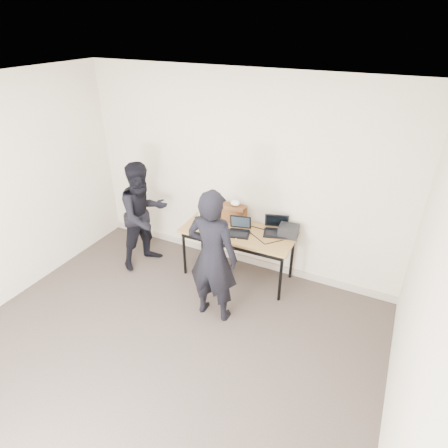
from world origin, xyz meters
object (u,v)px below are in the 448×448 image
Objects in this scene: laptop_right at (276,229)px; desk at (238,235)px; person_typist at (213,257)px; equipment_box at (289,231)px; laptop_beige at (206,221)px; person_observer at (144,215)px; laptop_center at (239,230)px; leather_satchel at (233,213)px.

desk is at bearing -172.65° from laptop_right.
person_typist is at bearing -87.85° from desk.
equipment_box is (0.17, -0.01, 0.02)m from laptop_right.
laptop_beige is at bearing 179.83° from desk.
equipment_box is 0.16× the size of person_observer.
laptop_right reaches higher than desk.
laptop_beige is 0.97m from person_typist.
laptop_right is at bearing -55.54° from person_observer.
desk is 4.50× the size of laptop_center.
laptop_beige is at bearing -143.32° from leather_satchel.
laptop_beige is at bearing 176.44° from laptop_right.
equipment_box is (0.81, -0.04, -0.06)m from leather_satchel.
person_observer is at bearing 176.18° from laptop_center.
laptop_center is 1.38m from person_observer.
equipment_box is 1.16m from person_typist.
person_typist reaches higher than laptop_right.
laptop_center is 1.36× the size of equipment_box.
leather_satchel is 1.07m from person_typist.
desk is at bearing -58.92° from person_observer.
laptop_beige is at bearing 164.83° from laptop_center.
person_observer is (-1.95, -0.45, -0.02)m from equipment_box.
laptop_beige is 0.18× the size of person_typist.
desk is at bearing 126.75° from laptop_center.
desk is 1.35m from person_observer.
leather_satchel reaches higher than laptop_right.
person_typist is 1.07× the size of person_observer.
person_typist is (0.23, -1.05, -0.02)m from leather_satchel.
person_observer reaches higher than equipment_box.
laptop_beige is 0.51m from laptop_center.
laptop_center is 0.89× the size of laptop_right.
laptop_beige reaches higher than desk.
person_observer is (-0.85, -0.25, 0.01)m from laptop_beige.
person_observer reaches higher than leather_satchel.
person_typist is at bearing -119.72° from equipment_box.
person_typist is at bearing -102.02° from laptop_center.
laptop_beige is (-0.48, -0.01, 0.10)m from desk.
desk is 0.49m from laptop_beige.
laptop_right is 0.18m from equipment_box.
equipment_box is at bearing 15.37° from desk.
person_typist is at bearing -127.92° from laptop_right.
laptop_center is 0.20× the size of person_typist.
desk is 0.34m from leather_satchel.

